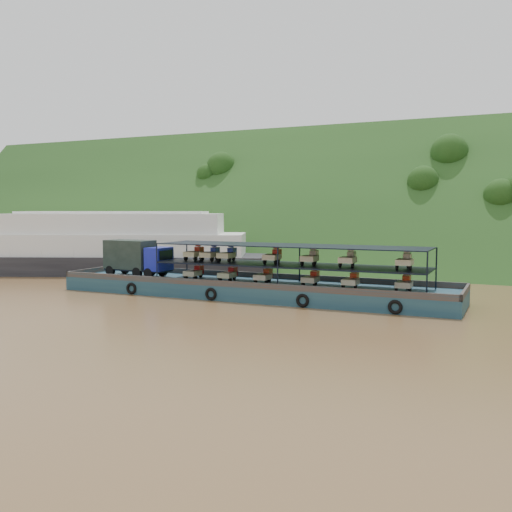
% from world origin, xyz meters
% --- Properties ---
extents(ground, '(160.00, 160.00, 0.00)m').
position_xyz_m(ground, '(0.00, 0.00, 0.00)').
color(ground, brown).
rests_on(ground, ground).
extents(hillside, '(140.00, 39.60, 39.60)m').
position_xyz_m(hillside, '(0.00, 36.00, 0.00)').
color(hillside, '#1B3914').
rests_on(hillside, ground).
extents(cargo_barge, '(35.00, 7.18, 4.58)m').
position_xyz_m(cargo_barge, '(-1.82, -0.51, 1.15)').
color(cargo_barge, '#153449').
rests_on(cargo_barge, ground).
extents(passenger_ferry, '(36.58, 21.93, 7.26)m').
position_xyz_m(passenger_ferry, '(-23.31, 9.45, 3.15)').
color(passenger_ferry, black).
rests_on(passenger_ferry, ground).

